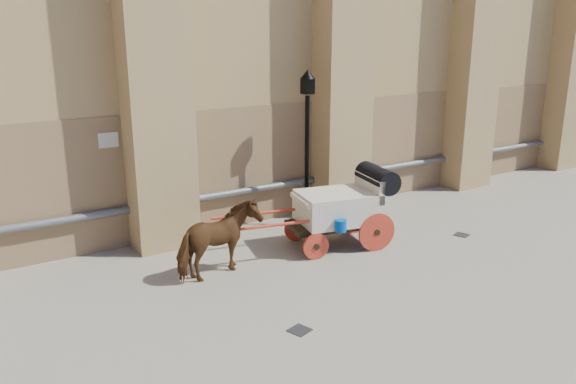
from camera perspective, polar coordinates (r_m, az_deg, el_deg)
ground at (r=10.69m, az=-0.39°, el=-10.32°), size 90.00×90.00×0.00m
horse at (r=11.25m, az=-7.04°, el=-4.97°), size 1.90×1.19×1.48m
carriage at (r=12.81m, az=5.86°, el=-1.27°), size 4.22×1.91×1.79m
street_lamp at (r=13.81m, az=1.95°, el=4.82°), size 0.36×0.36×3.89m
drain_grate_near at (r=9.51m, az=1.19°, el=-13.86°), size 0.40×0.40×0.01m
drain_grate_far at (r=14.26m, az=17.23°, el=-4.18°), size 0.41×0.41×0.01m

